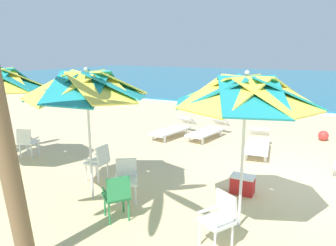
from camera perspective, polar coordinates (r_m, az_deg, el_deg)
ground_plane at (r=8.23m, az=23.30°, el=-9.56°), size 80.00×80.00×0.00m
sea at (r=35.31m, az=26.82°, el=6.70°), size 80.00×36.00×0.10m
surf_foam at (r=17.15m, az=25.71°, el=1.53°), size 80.00×0.70×0.01m
beach_umbrella_0 at (r=5.20m, az=13.84°, el=5.32°), size 2.38×2.38×2.70m
plastic_chair_0 at (r=5.16m, az=9.31°, el=-16.26°), size 0.60×0.62×0.87m
beach_umbrella_1 at (r=6.33m, az=-14.40°, el=6.37°), size 2.40×2.40×2.69m
plastic_chair_1 at (r=6.54m, az=-7.50°, el=-9.70°), size 0.61×0.63×0.87m
plastic_chair_2 at (r=7.61m, az=-12.33°, el=-6.60°), size 0.47×0.44×0.87m
plastic_chair_3 at (r=5.85m, az=-9.16°, el=-12.57°), size 0.63×0.63×0.87m
plastic_chair_4 at (r=9.86m, az=-24.01°, el=-2.96°), size 0.55×0.58×0.87m
sun_lounger_1 at (r=9.93m, az=15.85°, el=-3.50°), size 0.93×2.21×0.62m
sun_lounger_2 at (r=11.22m, az=7.34°, el=-1.24°), size 0.98×2.22×0.62m
sun_lounger_3 at (r=11.32m, az=1.04°, el=-1.01°), size 1.01×2.22×0.62m
cooler_box at (r=7.09m, az=13.24°, el=-10.68°), size 0.50×0.34×0.40m
beach_ball at (r=12.05m, az=26.14°, el=-2.04°), size 0.34×0.34×0.34m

